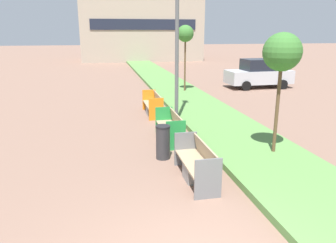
% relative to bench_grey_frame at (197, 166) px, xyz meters
% --- Properties ---
extents(planter_grass_strip, '(2.80, 120.00, 0.18)m').
position_rel_bench_grey_frame_xyz_m(planter_grass_strip, '(2.26, 8.73, -0.27)').
color(planter_grass_strip, '#568442').
rests_on(planter_grass_strip, ground).
extents(building_backdrop, '(14.77, 7.22, 7.94)m').
position_rel_bench_grey_frame_xyz_m(building_backdrop, '(3.06, 35.92, 3.61)').
color(building_backdrop, tan).
rests_on(building_backdrop, ground).
extents(bench_grey_frame, '(0.65, 2.00, 0.94)m').
position_rel_bench_grey_frame_xyz_m(bench_grey_frame, '(0.00, 0.00, 0.00)').
color(bench_grey_frame, gray).
rests_on(bench_grey_frame, ground).
extents(bench_green_frame, '(0.65, 1.98, 0.94)m').
position_rel_bench_grey_frame_xyz_m(bench_green_frame, '(-0.00, 3.14, -0.00)').
color(bench_green_frame, gray).
rests_on(bench_green_frame, ground).
extents(bench_orange_frame, '(0.65, 2.07, 0.94)m').
position_rel_bench_grey_frame_xyz_m(bench_orange_frame, '(0.00, 6.80, 0.00)').
color(bench_orange_frame, gray).
rests_on(bench_orange_frame, ground).
extents(litter_bin, '(0.42, 0.42, 0.99)m').
position_rel_bench_grey_frame_xyz_m(litter_bin, '(-0.55, 1.57, 0.13)').
color(litter_bin, '#2D2D30').
rests_on(litter_bin, ground).
extents(sapling_tree_near, '(1.05, 1.05, 3.56)m').
position_rel_bench_grey_frame_xyz_m(sapling_tree_near, '(2.64, 1.03, 2.63)').
color(sapling_tree_near, brown).
rests_on(sapling_tree_near, ground).
extents(sapling_tree_far, '(0.95, 0.95, 3.94)m').
position_rel_bench_grey_frame_xyz_m(sapling_tree_far, '(2.64, 11.48, 3.03)').
color(sapling_tree_far, brown).
rests_on(sapling_tree_far, ground).
extents(parked_car_distant, '(4.24, 2.00, 1.86)m').
position_rel_bench_grey_frame_xyz_m(parked_car_distant, '(7.91, 12.59, 0.55)').
color(parked_car_distant, '#B7BABF').
rests_on(parked_car_distant, ground).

